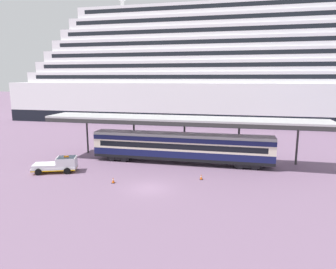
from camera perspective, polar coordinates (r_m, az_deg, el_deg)
The scene contains 8 objects.
ground_plane at distance 31.96m, azimuth -3.65°, elevation -10.23°, with size 400.00×400.00×0.00m, color slate.
cruise_ship at distance 82.52m, azimuth 16.21°, elevation 11.31°, with size 128.52×24.60×38.63m.
platform_canopy at distance 40.13m, azimuth 2.67°, elevation 2.84°, with size 37.96×5.16×6.22m.
train_carriage at distance 40.36m, azimuth 2.52°, elevation -2.34°, with size 24.20×2.81×4.11m.
service_truck at distance 39.27m, azimuth -20.13°, elevation -5.36°, with size 5.58×3.66×2.02m.
traffic_cone_near at distance 33.87m, azimuth -10.44°, elevation -8.61°, with size 0.36×0.36×0.64m.
traffic_cone_mid at distance 34.64m, azimuth 6.38°, elevation -8.08°, with size 0.36×0.36×0.60m.
quay_bollard at distance 42.21m, azimuth -20.12°, elevation -4.93°, with size 0.48×0.48×0.96m.
Camera 1 is at (8.37, -28.67, 11.39)m, focal length 31.87 mm.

